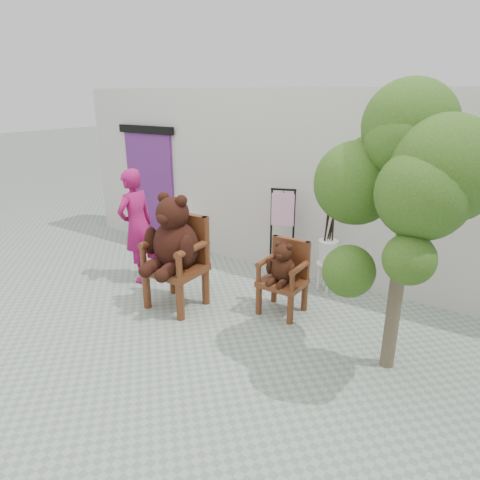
{
  "coord_description": "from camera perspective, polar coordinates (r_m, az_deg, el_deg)",
  "views": [
    {
      "loc": [
        3.18,
        -3.54,
        2.93
      ],
      "look_at": [
        0.04,
        1.24,
        0.95
      ],
      "focal_mm": 32.0,
      "sensor_mm": 36.0,
      "label": 1
    }
  ],
  "objects": [
    {
      "name": "chair_small",
      "position": [
        5.9,
        5.88,
        -4.04
      ],
      "size": [
        0.59,
        0.56,
        1.03
      ],
      "color": "#4A220F",
      "rests_on": "ground"
    },
    {
      "name": "potted_plant",
      "position": [
        9.09,
        -13.33,
        1.25
      ],
      "size": [
        0.46,
        0.42,
        0.45
      ],
      "primitive_type": "imported",
      "rotation": [
        0.0,
        0.0,
        0.2
      ],
      "color": "#1F3D10",
      "rests_on": "ground"
    },
    {
      "name": "display_stand",
      "position": [
        6.97,
        5.58,
        -0.66
      ],
      "size": [
        0.54,
        0.48,
        1.51
      ],
      "rotation": [
        0.0,
        0.0,
        0.34
      ],
      "color": "black",
      "rests_on": "ground"
    },
    {
      "name": "person",
      "position": [
        7.05,
        -13.43,
        1.84
      ],
      "size": [
        0.45,
        0.67,
        1.81
      ],
      "primitive_type": "imported",
      "rotation": [
        0.0,
        0.0,
        -1.61
      ],
      "color": "#9B1355",
      "rests_on": "ground"
    },
    {
      "name": "back_wall",
      "position": [
        7.5,
        7.67,
        7.93
      ],
      "size": [
        9.0,
        1.0,
        3.0
      ],
      "primitive_type": "cube",
      "color": "beige",
      "rests_on": "ground"
    },
    {
      "name": "tree",
      "position": [
        4.46,
        21.21,
        8.45
      ],
      "size": [
        1.77,
        1.52,
        3.08
      ],
      "rotation": [
        0.0,
        0.0,
        -0.24
      ],
      "color": "#493C2C",
      "rests_on": "ground"
    },
    {
      "name": "chair_big",
      "position": [
        6.0,
        -8.69,
        -0.61
      ],
      "size": [
        0.8,
        0.87,
        1.66
      ],
      "color": "#4A220F",
      "rests_on": "ground"
    },
    {
      "name": "stool_bucket",
      "position": [
        6.64,
        11.64,
        -1.48
      ],
      "size": [
        0.32,
        0.32,
        1.45
      ],
      "rotation": [
        0.0,
        0.0,
        -0.22
      ],
      "color": "white",
      "rests_on": "ground"
    },
    {
      "name": "ground_plane",
      "position": [
        5.59,
        -7.5,
        -12.73
      ],
      "size": [
        60.0,
        60.0,
        0.0
      ],
      "primitive_type": "plane",
      "color": "gray",
      "rests_on": "ground"
    },
    {
      "name": "doorway",
      "position": [
        8.87,
        -11.82,
        7.22
      ],
      "size": [
        1.4,
        0.11,
        2.33
      ],
      "color": "#5D246D",
      "rests_on": "ground"
    },
    {
      "name": "cafe_table",
      "position": [
        8.23,
        -7.67,
        1.32
      ],
      "size": [
        0.6,
        0.6,
        0.7
      ],
      "rotation": [
        0.0,
        0.0,
        0.38
      ],
      "color": "white",
      "rests_on": "ground"
    }
  ]
}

